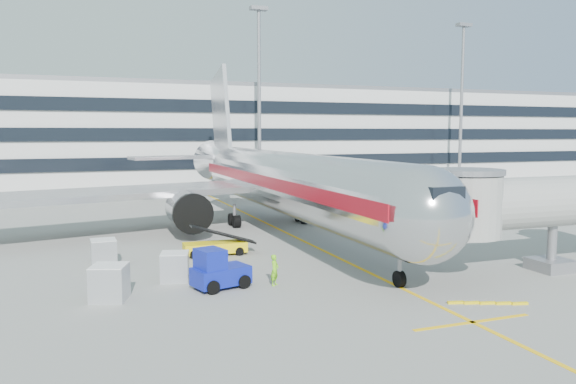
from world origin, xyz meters
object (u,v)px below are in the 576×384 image
object	(u,v)px
main_jet	(277,180)
ramp_worker	(275,270)
cargo_container_right	(104,252)
cargo_container_front	(109,282)
belt_loader	(215,246)
baggage_tug	(218,271)
cargo_container_left	(175,267)

from	to	relation	value
main_jet	ramp_worker	bearing A→B (deg)	-109.81
main_jet	ramp_worker	distance (m)	18.44
cargo_container_right	main_jet	bearing A→B (deg)	30.95
cargo_container_front	ramp_worker	size ratio (longest dim) A/B	1.24
cargo_container_right	ramp_worker	world-z (taller)	ramp_worker
main_jet	belt_loader	size ratio (longest dim) A/B	11.43
baggage_tug	ramp_worker	xyz separation A→B (m)	(3.04, -0.47, -0.11)
main_jet	cargo_container_right	size ratio (longest dim) A/B	31.72
cargo_container_front	baggage_tug	bearing A→B (deg)	1.28
cargo_container_left	belt_loader	bearing A→B (deg)	57.78
cargo_container_left	ramp_worker	distance (m)	5.69
main_jet	cargo_container_left	world-z (taller)	main_jet
main_jet	cargo_container_front	distance (m)	22.48
ramp_worker	cargo_container_right	bearing A→B (deg)	89.48
main_jet	cargo_container_front	bearing A→B (deg)	-131.29
cargo_container_left	cargo_container_front	bearing A→B (deg)	-145.08
cargo_container_left	cargo_container_right	distance (m)	6.48
main_jet	baggage_tug	distance (m)	19.23
belt_loader	cargo_container_front	size ratio (longest dim) A/B	2.12
cargo_container_left	main_jet	bearing A→B (deg)	52.06
belt_loader	cargo_container_right	world-z (taller)	belt_loader
belt_loader	cargo_container_right	bearing A→B (deg)	-177.38
cargo_container_left	cargo_container_front	distance (m)	4.41
baggage_tug	cargo_container_front	xyz separation A→B (m)	(-5.48, -0.12, -0.07)
main_jet	cargo_container_front	world-z (taller)	main_jet
main_jet	ramp_worker	xyz separation A→B (m)	(-6.14, -17.05, -3.39)
belt_loader	cargo_container_left	bearing A→B (deg)	-122.22
cargo_container_front	cargo_container_right	bearing A→B (deg)	89.69
cargo_container_right	cargo_container_front	bearing A→B (deg)	-90.31
baggage_tug	cargo_container_front	bearing A→B (deg)	-178.72
ramp_worker	belt_loader	bearing A→B (deg)	52.35
belt_loader	cargo_container_left	world-z (taller)	belt_loader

